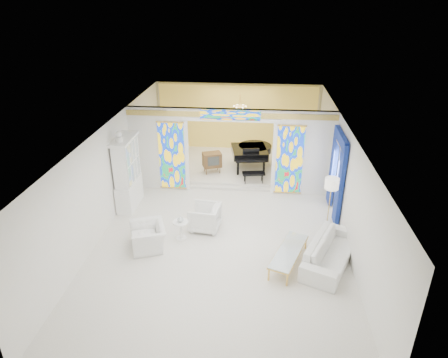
# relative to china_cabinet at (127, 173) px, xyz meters

# --- Properties ---
(floor) EXTENTS (12.00, 12.00, 0.00)m
(floor) POSITION_rel_china_cabinet_xyz_m (3.22, -0.60, -1.17)
(floor) COLOR silver
(floor) RESTS_ON ground
(ceiling) EXTENTS (7.00, 12.00, 0.02)m
(ceiling) POSITION_rel_china_cabinet_xyz_m (3.22, -0.60, 1.83)
(ceiling) COLOR white
(ceiling) RESTS_ON wall_back
(wall_back) EXTENTS (7.00, 0.02, 3.00)m
(wall_back) POSITION_rel_china_cabinet_xyz_m (3.22, 5.40, 0.33)
(wall_back) COLOR silver
(wall_back) RESTS_ON floor
(wall_front) EXTENTS (7.00, 0.02, 3.00)m
(wall_front) POSITION_rel_china_cabinet_xyz_m (3.22, -6.60, 0.33)
(wall_front) COLOR silver
(wall_front) RESTS_ON floor
(wall_left) EXTENTS (0.02, 12.00, 3.00)m
(wall_left) POSITION_rel_china_cabinet_xyz_m (-0.28, -0.60, 0.33)
(wall_left) COLOR silver
(wall_left) RESTS_ON floor
(wall_right) EXTENTS (0.02, 12.00, 3.00)m
(wall_right) POSITION_rel_china_cabinet_xyz_m (6.72, -0.60, 0.33)
(wall_right) COLOR silver
(wall_right) RESTS_ON floor
(partition_wall) EXTENTS (7.00, 0.22, 3.00)m
(partition_wall) POSITION_rel_china_cabinet_xyz_m (3.22, 1.40, 0.48)
(partition_wall) COLOR silver
(partition_wall) RESTS_ON floor
(stained_glass_left) EXTENTS (0.90, 0.04, 2.40)m
(stained_glass_left) POSITION_rel_china_cabinet_xyz_m (1.19, 1.29, 0.13)
(stained_glass_left) COLOR gold
(stained_glass_left) RESTS_ON partition_wall
(stained_glass_right) EXTENTS (0.90, 0.04, 2.40)m
(stained_glass_right) POSITION_rel_china_cabinet_xyz_m (5.25, 1.29, 0.13)
(stained_glass_right) COLOR gold
(stained_glass_right) RESTS_ON partition_wall
(stained_glass_transom) EXTENTS (2.00, 0.04, 0.34)m
(stained_glass_transom) POSITION_rel_china_cabinet_xyz_m (3.22, 1.29, 1.65)
(stained_glass_transom) COLOR gold
(stained_glass_transom) RESTS_ON partition_wall
(alcove_platform) EXTENTS (6.80, 3.80, 0.18)m
(alcove_platform) POSITION_rel_china_cabinet_xyz_m (3.22, 3.50, -1.08)
(alcove_platform) COLOR silver
(alcove_platform) RESTS_ON floor
(gold_curtain_back) EXTENTS (6.70, 0.10, 2.90)m
(gold_curtain_back) POSITION_rel_china_cabinet_xyz_m (3.22, 5.28, 0.33)
(gold_curtain_back) COLOR #E1C54E
(gold_curtain_back) RESTS_ON wall_back
(chandelier) EXTENTS (0.48, 0.48, 0.30)m
(chandelier) POSITION_rel_china_cabinet_xyz_m (3.42, 3.40, 1.38)
(chandelier) COLOR gold
(chandelier) RESTS_ON ceiling
(blue_drapes) EXTENTS (0.14, 1.85, 2.65)m
(blue_drapes) POSITION_rel_china_cabinet_xyz_m (6.62, 0.10, 0.41)
(blue_drapes) COLOR navy
(blue_drapes) RESTS_ON wall_right
(china_cabinet) EXTENTS (0.56, 1.46, 2.72)m
(china_cabinet) POSITION_rel_china_cabinet_xyz_m (0.00, 0.00, 0.00)
(china_cabinet) COLOR white
(china_cabinet) RESTS_ON floor
(armchair_left) EXTENTS (1.23, 1.30, 0.68)m
(armchair_left) POSITION_rel_china_cabinet_xyz_m (1.23, -2.30, -0.83)
(armchair_left) COLOR white
(armchair_left) RESTS_ON floor
(armchair_right) EXTENTS (0.96, 0.94, 0.79)m
(armchair_right) POSITION_rel_china_cabinet_xyz_m (2.67, -1.21, -0.78)
(armchair_right) COLOR white
(armchair_right) RESTS_ON floor
(sofa) EXTENTS (1.82, 2.56, 0.70)m
(sofa) POSITION_rel_china_cabinet_xyz_m (6.17, -2.55, -0.82)
(sofa) COLOR white
(sofa) RESTS_ON floor
(side_table) EXTENTS (0.55, 0.55, 0.56)m
(side_table) POSITION_rel_china_cabinet_xyz_m (2.06, -1.80, -0.80)
(side_table) COLOR white
(side_table) RESTS_ON floor
(vase) EXTENTS (0.23, 0.23, 0.19)m
(vase) POSITION_rel_china_cabinet_xyz_m (2.06, -1.80, -0.51)
(vase) COLOR white
(vase) RESTS_ON side_table
(coffee_table) EXTENTS (1.17, 1.92, 0.41)m
(coffee_table) POSITION_rel_china_cabinet_xyz_m (5.08, -2.70, -0.79)
(coffee_table) COLOR silver
(coffee_table) RESTS_ON floor
(floor_lamp) EXTENTS (0.45, 0.45, 1.65)m
(floor_lamp) POSITION_rel_china_cabinet_xyz_m (6.33, -0.81, 0.24)
(floor_lamp) COLOR gold
(floor_lamp) RESTS_ON floor
(grand_piano) EXTENTS (1.72, 2.66, 1.00)m
(grand_piano) POSITION_rel_china_cabinet_xyz_m (3.93, 3.20, -0.32)
(grand_piano) COLOR black
(grand_piano) RESTS_ON alcove_platform
(tv_console) EXTENTS (0.80, 0.67, 0.79)m
(tv_console) POSITION_rel_china_cabinet_xyz_m (2.44, 2.52, -0.47)
(tv_console) COLOR brown
(tv_console) RESTS_ON alcove_platform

